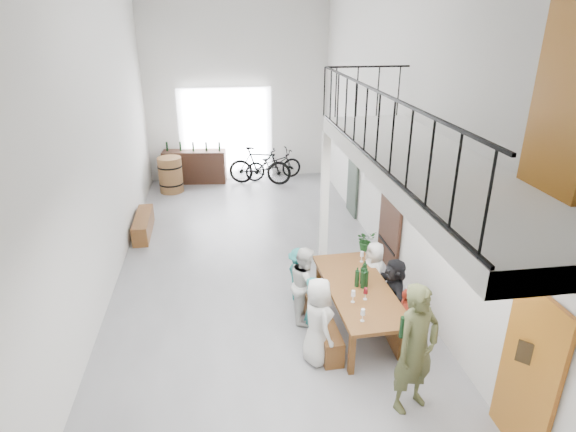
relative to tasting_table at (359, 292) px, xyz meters
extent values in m
plane|color=slate|center=(-1.47, 2.37, -0.71)|extent=(12.00, 12.00, 0.00)
plane|color=silver|center=(-1.47, 8.37, 2.04)|extent=(5.50, 0.00, 5.50)
plane|color=silver|center=(-1.47, -3.63, 2.04)|extent=(5.50, 0.00, 5.50)
plane|color=silver|center=(-4.22, 2.37, 2.04)|extent=(0.00, 12.00, 12.00)
plane|color=silver|center=(1.28, 2.37, 2.04)|extent=(0.00, 12.00, 12.00)
cube|color=white|center=(-1.87, 8.31, 0.69)|extent=(2.80, 0.08, 2.80)
cube|color=#A6621A|center=(1.23, -2.53, 0.34)|extent=(0.06, 0.95, 2.10)
cube|color=#3D2216|center=(1.23, 2.07, 0.29)|extent=(0.06, 1.10, 2.00)
cube|color=#313B32|center=(1.23, 4.87, 0.29)|extent=(0.06, 0.80, 2.00)
cube|color=#A6621A|center=(1.23, -2.13, 3.39)|extent=(0.06, 0.90, 1.95)
cube|color=#3C2D18|center=(1.25, 0.97, 1.19)|extent=(0.04, 0.45, 0.55)
cylinder|color=white|center=(1.24, 3.57, 1.69)|extent=(0.04, 0.28, 0.28)
cube|color=white|center=(0.53, -0.83, 2.29)|extent=(1.50, 5.60, 0.25)
cube|color=black|center=(-0.20, -0.83, 3.27)|extent=(0.03, 5.60, 0.03)
cube|color=black|center=(-0.20, -0.83, 2.44)|extent=(0.03, 5.60, 0.03)
cube|color=black|center=(0.53, 1.95, 3.27)|extent=(1.50, 0.03, 0.03)
cube|color=white|center=(-0.17, 1.92, 0.73)|extent=(0.14, 0.14, 2.88)
cube|color=brown|center=(0.00, 0.00, 0.05)|extent=(1.05, 2.40, 0.06)
cube|color=brown|center=(-0.38, -1.03, -0.34)|extent=(0.09, 0.09, 0.73)
cube|color=brown|center=(0.44, -1.01, -0.34)|extent=(0.09, 0.09, 0.73)
cube|color=brown|center=(-0.44, 1.01, -0.34)|extent=(0.09, 0.09, 0.73)
cube|color=brown|center=(0.38, 1.03, -0.34)|extent=(0.09, 0.09, 0.73)
cube|color=brown|center=(-0.62, -0.02, -0.50)|extent=(0.36, 1.83, 0.42)
cube|color=brown|center=(0.53, 0.05, -0.49)|extent=(0.28, 1.87, 0.43)
cylinder|color=black|center=(0.11, 0.00, 0.26)|extent=(0.07, 0.07, 0.35)
cylinder|color=black|center=(0.15, 0.24, 0.26)|extent=(0.07, 0.07, 0.35)
cylinder|color=black|center=(0.05, -0.02, 0.26)|extent=(0.07, 0.07, 0.35)
cylinder|color=black|center=(-0.03, 0.04, 0.26)|extent=(0.07, 0.07, 0.35)
cylinder|color=black|center=(0.08, 0.11, 0.26)|extent=(0.07, 0.07, 0.35)
cube|color=brown|center=(-3.97, 4.36, -0.48)|extent=(0.37, 1.58, 0.44)
cylinder|color=brown|center=(-3.53, 7.25, -0.19)|extent=(0.69, 0.69, 1.03)
cylinder|color=black|center=(-3.53, 7.25, -0.45)|extent=(0.70, 0.70, 0.05)
cylinder|color=black|center=(-3.53, 7.25, 0.07)|extent=(0.70, 0.70, 0.05)
cube|color=#3D2216|center=(-2.87, 8.02, -0.21)|extent=(1.93, 0.73, 0.99)
cylinder|color=black|center=(-3.65, 8.12, 0.43)|extent=(0.06, 0.06, 0.28)
cylinder|color=black|center=(-3.25, 8.11, 0.43)|extent=(0.06, 0.06, 0.28)
cylinder|color=black|center=(-2.87, 7.99, 0.43)|extent=(0.06, 0.06, 0.28)
cylinder|color=black|center=(-2.48, 7.93, 0.43)|extent=(0.06, 0.06, 0.28)
cylinder|color=black|center=(-2.09, 7.88, 0.43)|extent=(0.06, 0.06, 0.28)
imported|color=silver|center=(-0.80, -0.67, -0.02)|extent=(0.57, 0.75, 1.38)
imported|color=#22716F|center=(-0.76, -0.09, -0.17)|extent=(0.35, 0.45, 1.08)
imported|color=silver|center=(-0.79, 0.42, -0.04)|extent=(0.58, 0.70, 1.34)
imported|color=#22716F|center=(-0.81, 0.96, -0.18)|extent=(0.55, 0.76, 1.05)
imported|color=#A02D1B|center=(0.59, -0.55, -0.19)|extent=(0.48, 0.66, 1.03)
imported|color=black|center=(0.61, 0.06, -0.10)|extent=(0.45, 1.15, 1.21)
imported|color=silver|center=(0.49, 0.73, -0.12)|extent=(0.46, 0.63, 1.18)
imported|color=#4C522E|center=(0.24, -1.74, 0.20)|extent=(0.78, 0.66, 1.82)
imported|color=#194D1C|center=(0.98, 2.77, -0.48)|extent=(0.49, 0.46, 0.46)
imported|color=black|center=(-0.45, 7.97, -0.23)|extent=(1.91, 1.01, 0.95)
imported|color=black|center=(-0.91, 7.55, -0.13)|extent=(1.99, 1.06, 1.15)
camera|label=1|loc=(-2.08, -6.40, 4.12)|focal=30.00mm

